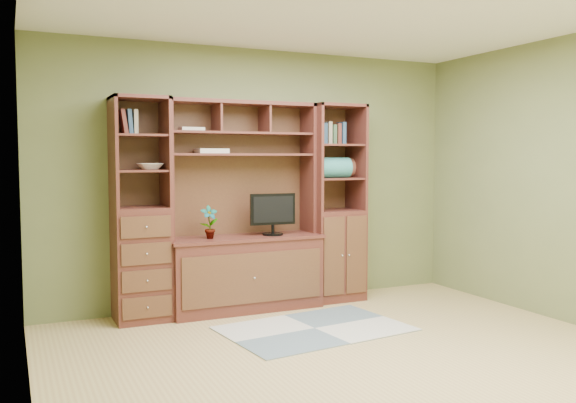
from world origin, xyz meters
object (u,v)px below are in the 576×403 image
center_hutch (245,206)px  monitor (273,207)px  left_tower (141,210)px  right_tower (334,203)px

center_hutch → monitor: size_ratio=3.60×
left_tower → right_tower: bearing=0.0°
center_hutch → right_tower: (1.02, 0.04, 0.00)m
right_tower → monitor: 0.74m
right_tower → monitor: (-0.74, -0.07, -0.01)m
center_hutch → right_tower: bearing=2.2°
right_tower → center_hutch: bearing=-177.8°
left_tower → center_hutch: bearing=-2.3°
left_tower → monitor: (1.28, -0.07, -0.01)m
right_tower → left_tower: bearing=180.0°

